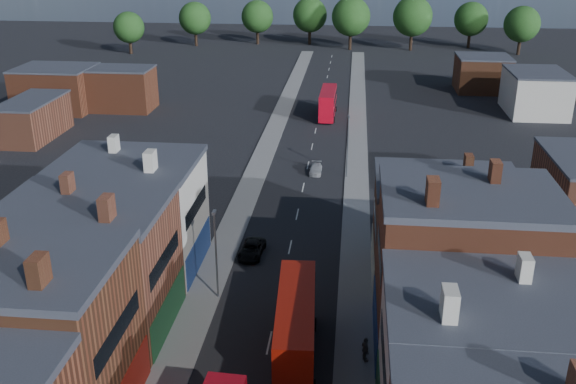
% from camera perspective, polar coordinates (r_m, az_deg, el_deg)
% --- Properties ---
extents(pavement_west, '(3.00, 200.00, 0.12)m').
position_cam_1_polar(pavement_west, '(73.63, -4.07, -1.09)').
color(pavement_west, gray).
rests_on(pavement_west, ground).
extents(pavement_east, '(3.00, 200.00, 0.12)m').
position_cam_1_polar(pavement_east, '(72.62, 6.09, -1.51)').
color(pavement_east, gray).
rests_on(pavement_east, ground).
extents(lamp_post_2, '(0.25, 0.70, 8.12)m').
position_cam_1_polar(lamp_post_2, '(53.68, -6.44, -5.03)').
color(lamp_post_2, slate).
rests_on(lamp_post_2, ground).
extents(lamp_post_3, '(0.25, 0.70, 8.12)m').
position_cam_1_polar(lamp_post_3, '(80.34, 5.33, 4.43)').
color(lamp_post_3, slate).
rests_on(lamp_post_3, ground).
extents(bus_1, '(3.46, 11.82, 5.05)m').
position_cam_1_polar(bus_1, '(47.06, 0.69, -11.97)').
color(bus_1, red).
rests_on(bus_1, ground).
extents(bus_2, '(2.79, 10.58, 4.56)m').
position_cam_1_polar(bus_2, '(108.27, 3.57, 7.95)').
color(bus_2, red).
rests_on(bus_2, ground).
extents(car_2, '(2.41, 4.77, 1.29)m').
position_cam_1_polar(car_2, '(62.17, -3.25, -5.11)').
color(car_2, black).
rests_on(car_2, ground).
extents(car_3, '(1.55, 3.80, 1.10)m').
position_cam_1_polar(car_3, '(82.92, 2.48, 2.05)').
color(car_3, '#B9B9B9').
rests_on(car_3, ground).
extents(ped_3, '(0.89, 1.25, 1.94)m').
position_cam_1_polar(ped_3, '(48.03, 6.89, -13.74)').
color(ped_3, '#514C46').
rests_on(ped_3, pavement_east).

